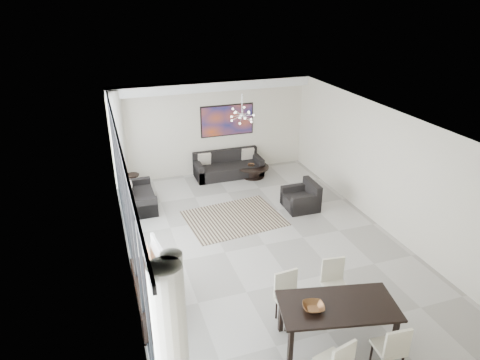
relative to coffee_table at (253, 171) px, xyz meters
name	(u,v)px	position (x,y,z in m)	size (l,w,h in m)	color
room_shell	(286,184)	(-0.62, -3.72, 1.26)	(6.00, 9.00, 2.90)	#A8A39B
window_wall	(131,207)	(-3.93, -3.72, 1.27)	(0.37, 8.95, 2.90)	white
soffit	(212,86)	(-1.08, 0.58, 2.58)	(5.98, 0.40, 0.26)	white
painting	(227,120)	(-0.58, 0.75, 1.46)	(1.68, 0.04, 0.98)	#BD481A
chandelier	(242,115)	(-0.78, -1.22, 2.16)	(0.66, 0.66, 0.71)	silver
rug	(234,218)	(-1.38, -2.33, -0.19)	(2.34, 1.80, 0.01)	black
coffee_table	(253,171)	(0.00, 0.00, 0.00)	(0.98, 0.98, 0.34)	black
bowl_coffee	(251,165)	(-0.05, 0.03, 0.18)	(0.21, 0.21, 0.07)	brown
sofa_main	(228,168)	(-0.69, 0.35, 0.06)	(2.07, 0.85, 0.75)	black
loveseat	(137,199)	(-3.62, -0.90, 0.05)	(0.82, 1.47, 0.73)	black
armchair	(302,199)	(0.51, -2.35, 0.05)	(0.83, 0.87, 0.72)	black
side_table	(133,180)	(-3.61, 0.12, 0.15)	(0.38, 0.38, 0.52)	black
tv_console	(150,296)	(-3.84, -5.02, 0.08)	(0.50, 1.78, 0.56)	black
television	(156,265)	(-3.68, -4.96, 0.69)	(1.13, 0.15, 0.65)	gray
dining_table	(338,309)	(-1.10, -6.82, 0.50)	(2.02, 1.31, 0.78)	black
dining_chair_se	(393,347)	(-0.63, -7.62, 0.32)	(0.45, 0.45, 0.90)	beige
dining_chair_nw	(288,294)	(-1.60, -6.06, 0.35)	(0.47, 0.47, 0.95)	beige
dining_chair_ne	(334,279)	(-0.64, -5.96, 0.34)	(0.48, 0.48, 0.93)	beige
bowl_dining	(313,307)	(-1.52, -6.78, 0.62)	(0.34, 0.34, 0.08)	brown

